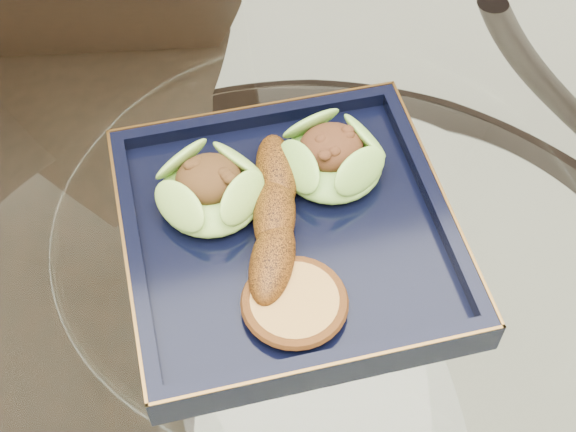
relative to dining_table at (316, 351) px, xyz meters
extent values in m
cylinder|color=white|center=(0.00, 0.00, 0.16)|extent=(1.10, 1.10, 0.01)
torus|color=black|center=(0.00, 0.00, 0.16)|extent=(1.13, 1.13, 0.02)
cylinder|color=black|center=(0.28, 0.28, -0.22)|extent=(0.04, 0.04, 0.75)
cylinder|color=black|center=(-0.28, 0.28, -0.22)|extent=(0.04, 0.04, 0.75)
cube|color=black|center=(-0.22, 0.24, -0.13)|extent=(0.51, 0.51, 0.04)
cube|color=black|center=(-0.18, 0.42, 0.14)|extent=(0.39, 0.13, 0.46)
cylinder|color=black|center=(-0.35, 0.46, -0.37)|extent=(0.03, 0.03, 0.45)
cylinder|color=black|center=(0.00, 0.36, -0.37)|extent=(0.03, 0.03, 0.45)
cube|color=black|center=(-0.02, 0.02, 0.17)|extent=(0.28, 0.28, 0.02)
ellipsoid|color=#5B932A|center=(-0.08, 0.07, 0.20)|extent=(0.11, 0.11, 0.03)
ellipsoid|color=#649E2D|center=(0.03, 0.08, 0.20)|extent=(0.09, 0.09, 0.03)
ellipsoid|color=#6A370B|center=(-0.03, 0.03, 0.20)|extent=(0.08, 0.17, 0.03)
cylinder|color=gold|center=(-0.04, -0.05, 0.19)|extent=(0.09, 0.09, 0.01)
camera|label=1|loc=(-0.12, -0.35, 0.73)|focal=50.00mm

